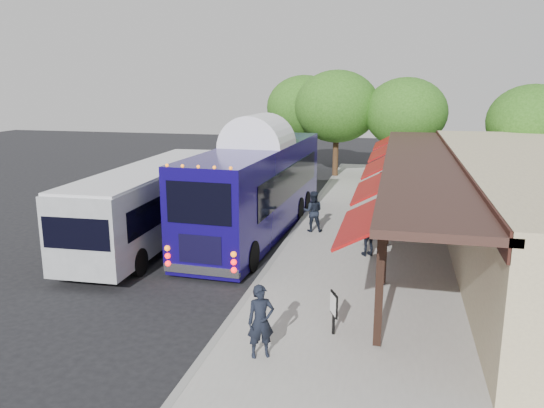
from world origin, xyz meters
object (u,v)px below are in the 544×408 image
Objects in this scene: coach_bus at (258,183)px; ped_d at (384,178)px; ped_c at (369,234)px; ped_a at (261,321)px; sign_board at (334,306)px; ped_b at (313,211)px; city_bus at (154,200)px.

coach_bus reaches higher than ped_d.
ped_c is at bearing 110.66° from ped_d.
coach_bus is at bearing -58.04° from ped_c.
ped_a is 18.61m from ped_d.
ped_c reaches higher than sign_board.
ped_c is (2.39, -2.65, -0.04)m from ped_b.
ped_c is (8.30, -0.46, -0.68)m from city_bus.
ped_c is at bearing 48.91° from ped_a.
ped_b is 1.58× the size of sign_board.
city_bus is at bearing -148.54° from coach_bus.
city_bus is 8.34m from ped_c.
ped_b is (2.26, 0.15, -1.09)m from coach_bus.
city_bus is at bearing 72.39° from ped_d.
coach_bus is 7.30× the size of ped_b.
coach_bus reaches higher than sign_board.
ped_d is 17.08m from sign_board.
ped_c is (1.90, 7.66, -0.03)m from ped_a.
coach_bus is at bearing 81.56° from ped_d.
ped_a is at bearing -159.85° from sign_board.
ped_d is 1.67× the size of sign_board.
city_bus is 6.60× the size of ped_b.
sign_board is at bearing -62.01° from coach_bus.
ped_b is 3.56m from ped_c.
city_bus is at bearing -33.03° from ped_c.
ped_b is 9.08m from sign_board.
ped_c is 0.90× the size of ped_d.
ped_a is 2.02m from sign_board.
ped_d is (0.20, 10.83, 0.09)m from ped_c.
sign_board is (-0.67, -17.06, -0.17)m from ped_d.
ped_b is at bearing 65.56° from ped_a.
ped_d is at bearing 62.22° from coach_bus.
coach_bus is 2.51m from ped_b.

